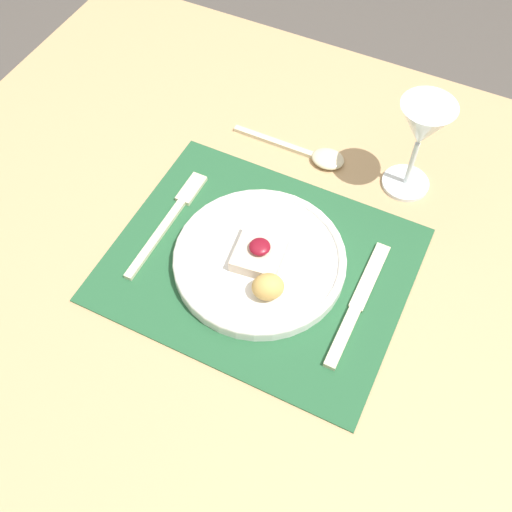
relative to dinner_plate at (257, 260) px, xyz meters
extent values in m
plane|color=#4C4742|center=(0.00, 0.00, -0.75)|extent=(8.00, 8.00, 0.00)
cube|color=tan|center=(0.00, 0.00, -0.03)|extent=(1.16, 0.99, 0.03)
cylinder|color=tan|center=(-0.51, 0.43, -0.40)|extent=(0.06, 0.06, 0.70)
cube|color=#235633|center=(0.00, 0.00, -0.01)|extent=(0.41, 0.33, 0.00)
cylinder|color=white|center=(0.00, 0.00, -0.01)|extent=(0.24, 0.24, 0.02)
torus|color=white|center=(0.00, 0.00, 0.00)|extent=(0.24, 0.24, 0.01)
cube|color=beige|center=(0.00, 0.01, 0.01)|extent=(0.07, 0.08, 0.02)
ellipsoid|color=maroon|center=(0.00, 0.01, 0.03)|extent=(0.03, 0.03, 0.01)
ellipsoid|color=tan|center=(0.04, -0.04, 0.02)|extent=(0.06, 0.05, 0.03)
cube|color=beige|center=(-0.15, -0.03, -0.01)|extent=(0.01, 0.15, 0.01)
cube|color=beige|center=(-0.15, 0.08, -0.01)|extent=(0.02, 0.06, 0.01)
cube|color=beige|center=(0.15, -0.05, -0.01)|extent=(0.02, 0.09, 0.01)
cube|color=beige|center=(0.15, 0.05, -0.01)|extent=(0.02, 0.11, 0.00)
cube|color=beige|center=(-0.08, 0.23, -0.01)|extent=(0.14, 0.01, 0.01)
ellipsoid|color=beige|center=(0.01, 0.23, -0.01)|extent=(0.05, 0.04, 0.02)
cylinder|color=white|center=(0.14, 0.24, -0.01)|extent=(0.07, 0.07, 0.01)
cylinder|color=white|center=(0.14, 0.24, 0.03)|extent=(0.01, 0.01, 0.08)
cone|color=white|center=(0.14, 0.24, 0.11)|extent=(0.08, 0.08, 0.07)
camera|label=1|loc=(0.20, -0.41, 0.69)|focal=42.00mm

